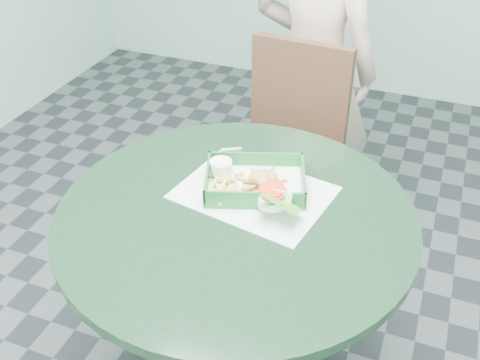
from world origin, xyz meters
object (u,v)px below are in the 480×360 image
(crab_sandwich, at_px, (258,188))
(sauce_ramekin, at_px, (228,166))
(dining_chair, at_px, (290,145))
(food_basket, at_px, (255,189))
(diner_person, at_px, (313,67))
(cafe_table, at_px, (236,263))

(crab_sandwich, bearing_deg, sauce_ramekin, 149.92)
(dining_chair, relative_size, sauce_ramekin, 14.49)
(food_basket, relative_size, sauce_ramekin, 4.31)
(dining_chair, bearing_deg, sauce_ramekin, -87.52)
(food_basket, height_order, crab_sandwich, crab_sandwich)
(diner_person, relative_size, crab_sandwich, 13.65)
(diner_person, distance_m, crab_sandwich, 0.96)
(food_basket, bearing_deg, dining_chair, 97.05)
(cafe_table, relative_size, crab_sandwich, 8.88)
(cafe_table, xyz_separation_m, crab_sandwich, (0.03, 0.09, 0.22))
(food_basket, xyz_separation_m, crab_sandwich, (0.02, -0.03, 0.03))
(dining_chair, distance_m, sauce_ramekin, 0.66)
(food_basket, bearing_deg, cafe_table, -96.06)
(cafe_table, height_order, dining_chair, dining_chair)
(cafe_table, bearing_deg, food_basket, 83.94)
(food_basket, bearing_deg, sauce_ramekin, 159.13)
(dining_chair, distance_m, diner_person, 0.36)
(diner_person, xyz_separation_m, food_basket, (0.08, -0.92, 0.02))
(diner_person, relative_size, sauce_ramekin, 23.39)
(dining_chair, relative_size, food_basket, 3.36)
(cafe_table, relative_size, food_basket, 3.53)
(dining_chair, height_order, sauce_ramekin, dining_chair)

